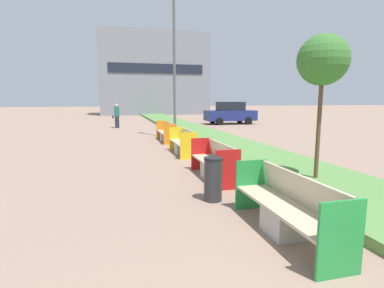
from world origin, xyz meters
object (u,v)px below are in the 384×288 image
(bench_orange_frame, at_px, (167,134))
(pedestrian_walking, at_px, (117,116))
(bench_green_frame, at_px, (287,211))
(bench_yellow_frame, at_px, (183,145))
(parked_car_distant, at_px, (230,113))
(street_lamp_post, at_px, (174,47))
(sapling_tree_near, at_px, (323,61))
(bench_red_frame, at_px, (214,164))
(litter_bin, at_px, (213,179))

(bench_orange_frame, relative_size, pedestrian_walking, 1.34)
(bench_green_frame, distance_m, bench_yellow_frame, 7.07)
(bench_yellow_frame, distance_m, parked_car_distant, 14.49)
(parked_car_distant, bearing_deg, bench_green_frame, -108.43)
(parked_car_distant, bearing_deg, pedestrian_walking, -171.49)
(bench_orange_frame, relative_size, parked_car_distant, 0.55)
(street_lamp_post, height_order, pedestrian_walking, street_lamp_post)
(bench_green_frame, relative_size, pedestrian_walking, 1.36)
(street_lamp_post, bearing_deg, parked_car_distant, 51.60)
(bench_yellow_frame, xyz_separation_m, sapling_tree_near, (2.19, -4.84, 2.57))
(bench_green_frame, distance_m, bench_orange_frame, 10.75)
(bench_red_frame, height_order, pedestrian_walking, pedestrian_walking)
(sapling_tree_near, height_order, parked_car_distant, sapling_tree_near)
(bench_yellow_frame, distance_m, sapling_tree_near, 5.91)
(bench_yellow_frame, bearing_deg, parked_car_distant, 61.21)
(bench_orange_frame, bearing_deg, sapling_tree_near, -75.59)
(litter_bin, bearing_deg, sapling_tree_near, 9.33)
(litter_bin, xyz_separation_m, sapling_tree_near, (2.79, 0.46, 2.48))
(bench_red_frame, height_order, sapling_tree_near, sapling_tree_near)
(bench_red_frame, relative_size, bench_yellow_frame, 1.06)
(street_lamp_post, height_order, sapling_tree_near, street_lamp_post)
(bench_red_frame, distance_m, bench_yellow_frame, 3.63)
(sapling_tree_near, bearing_deg, bench_red_frame, 151.03)
(bench_yellow_frame, bearing_deg, bench_green_frame, -89.97)
(bench_red_frame, height_order, bench_orange_frame, same)
(bench_red_frame, relative_size, litter_bin, 2.42)
(litter_bin, bearing_deg, bench_orange_frame, 86.18)
(bench_orange_frame, bearing_deg, street_lamp_post, 58.15)
(pedestrian_walking, xyz_separation_m, parked_car_distant, (9.29, 1.22, 0.02))
(bench_green_frame, relative_size, litter_bin, 2.63)
(pedestrian_walking, height_order, parked_car_distant, parked_car_distant)
(bench_green_frame, bearing_deg, pedestrian_walking, 97.13)
(bench_red_frame, xyz_separation_m, litter_bin, (-0.60, -1.67, 0.08))
(bench_orange_frame, xyz_separation_m, litter_bin, (-0.60, -8.98, 0.08))
(litter_bin, height_order, pedestrian_walking, pedestrian_walking)
(bench_red_frame, distance_m, street_lamp_post, 9.38)
(sapling_tree_near, xyz_separation_m, pedestrian_walking, (-4.51, 16.31, -2.05))
(bench_yellow_frame, height_order, litter_bin, bench_yellow_frame)
(bench_yellow_frame, distance_m, pedestrian_walking, 11.71)
(sapling_tree_near, bearing_deg, bench_yellow_frame, 114.36)
(bench_red_frame, distance_m, litter_bin, 1.78)
(pedestrian_walking, bearing_deg, sapling_tree_near, -74.55)
(litter_bin, bearing_deg, parked_car_distant, 67.18)
(bench_yellow_frame, distance_m, street_lamp_post, 6.41)
(bench_green_frame, height_order, pedestrian_walking, pedestrian_walking)
(street_lamp_post, distance_m, sapling_tree_near, 9.80)
(bench_red_frame, distance_m, bench_orange_frame, 7.31)
(bench_green_frame, xyz_separation_m, parked_car_distant, (6.97, 19.76, 0.54))
(bench_yellow_frame, bearing_deg, litter_bin, -96.41)
(litter_bin, distance_m, parked_car_distant, 19.52)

